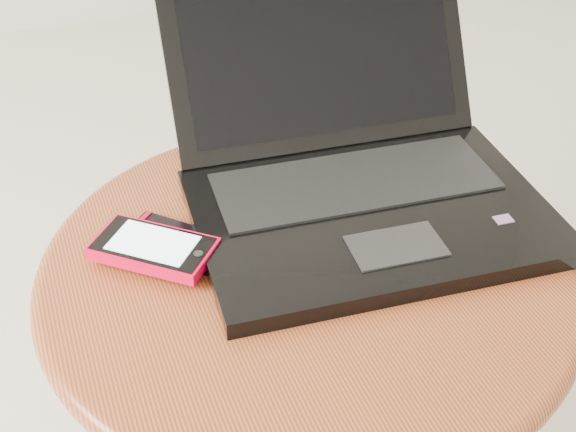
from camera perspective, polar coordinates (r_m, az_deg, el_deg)
name	(u,v)px	position (r m, az deg, el deg)	size (l,w,h in m)	color
table	(307,324)	(0.92, 1.38, -7.92)	(0.59, 0.59, 0.47)	#562718
laptop	(355,164)	(0.92, 4.95, 3.80)	(0.43, 0.44, 0.23)	black
phone_black	(175,242)	(0.87, -8.31, -1.91)	(0.12, 0.13, 0.01)	black
phone_pink	(154,248)	(0.84, -9.85, -2.33)	(0.14, 0.14, 0.02)	red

